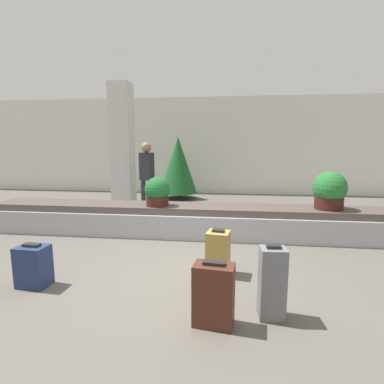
{
  "coord_description": "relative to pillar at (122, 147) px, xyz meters",
  "views": [
    {
      "loc": [
        0.67,
        -3.66,
        1.66
      ],
      "look_at": [
        0.0,
        1.71,
        0.8
      ],
      "focal_mm": 28.0,
      "sensor_mm": 36.0,
      "label": 1
    }
  ],
  "objects": [
    {
      "name": "ground_plane",
      "position": [
        2.1,
        -3.92,
        -1.6
      ],
      "size": [
        18.0,
        18.0,
        0.0
      ],
      "primitive_type": "plane",
      "color": "#59544C"
    },
    {
      "name": "back_wall",
      "position": [
        2.1,
        2.57,
        0.0
      ],
      "size": [
        18.0,
        0.06,
        3.2
      ],
      "color": "silver",
      "rests_on": "ground_plane"
    },
    {
      "name": "carousel",
      "position": [
        2.1,
        -2.2,
        -1.34
      ],
      "size": [
        7.95,
        0.87,
        0.55
      ],
      "color": "#9E9EA3",
      "rests_on": "ground_plane"
    },
    {
      "name": "pillar",
      "position": [
        0.0,
        0.0,
        0.0
      ],
      "size": [
        0.52,
        0.52,
        3.2
      ],
      "color": "silver",
      "rests_on": "ground_plane"
    },
    {
      "name": "suitcase_0",
      "position": [
        2.65,
        -5.01,
        -1.3
      ],
      "size": [
        0.39,
        0.27,
        0.61
      ],
      "rotation": [
        0.0,
        0.0,
        -0.12
      ],
      "color": "#472319",
      "rests_on": "ground_plane"
    },
    {
      "name": "suitcase_1",
      "position": [
        2.65,
        -3.9,
        -1.32
      ],
      "size": [
        0.32,
        0.31,
        0.59
      ],
      "rotation": [
        0.0,
        0.0,
        -0.17
      ],
      "color": "#A3843D",
      "rests_on": "ground_plane"
    },
    {
      "name": "suitcase_2",
      "position": [
        3.2,
        -4.82,
        -1.25
      ],
      "size": [
        0.26,
        0.22,
        0.73
      ],
      "rotation": [
        0.0,
        0.0,
        0.08
      ],
      "color": "slate",
      "rests_on": "ground_plane"
    },
    {
      "name": "suitcase_3",
      "position": [
        0.5,
        -4.5,
        -1.35
      ],
      "size": [
        0.36,
        0.28,
        0.52
      ],
      "rotation": [
        0.0,
        0.0,
        -0.05
      ],
      "color": "navy",
      "rests_on": "ground_plane"
    },
    {
      "name": "potted_plant_0",
      "position": [
        4.5,
        -2.22,
        -0.74
      ],
      "size": [
        0.57,
        0.57,
        0.66
      ],
      "color": "#381914",
      "rests_on": "carousel"
    },
    {
      "name": "potted_plant_1",
      "position": [
        1.47,
        -2.31,
        -0.8
      ],
      "size": [
        0.46,
        0.46,
        0.53
      ],
      "color": "#381914",
      "rests_on": "carousel"
    },
    {
      "name": "traveler_0",
      "position": [
        0.83,
        -0.69,
        -0.58
      ],
      "size": [
        0.36,
        0.28,
        1.71
      ],
      "rotation": [
        0.0,
        0.0,
        2.77
      ],
      "color": "#282833",
      "rests_on": "ground_plane"
    },
    {
      "name": "decorated_tree",
      "position": [
        1.22,
        1.42,
        -0.56
      ],
      "size": [
        1.15,
        1.15,
        1.9
      ],
      "color": "#4C331E",
      "rests_on": "ground_plane"
    }
  ]
}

